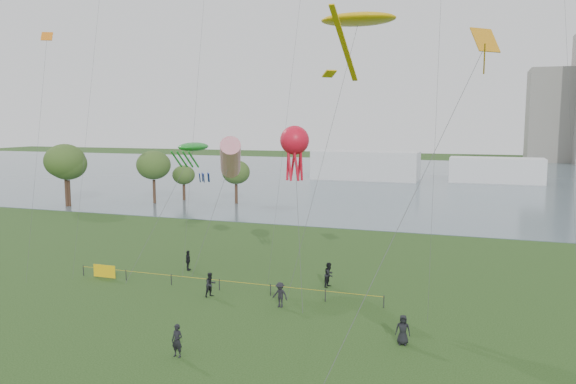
% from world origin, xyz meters
% --- Properties ---
extents(lake, '(400.00, 120.00, 0.08)m').
position_xyz_m(lake, '(0.00, 100.00, 0.02)').
color(lake, slate).
rests_on(lake, ground_plane).
extents(building_low, '(16.00, 18.00, 28.00)m').
position_xyz_m(building_low, '(32.00, 168.00, 14.00)').
color(building_low, slate).
rests_on(building_low, ground_plane).
extents(pavilion_left, '(22.00, 8.00, 6.00)m').
position_xyz_m(pavilion_left, '(-12.00, 95.00, 3.00)').
color(pavilion_left, silver).
rests_on(pavilion_left, ground_plane).
extents(pavilion_right, '(18.00, 7.00, 5.00)m').
position_xyz_m(pavilion_right, '(14.00, 98.00, 2.50)').
color(pavilion_right, silver).
rests_on(pavilion_right, ground_plane).
extents(trees, '(26.99, 15.96, 9.05)m').
position_xyz_m(trees, '(-39.51, 47.21, 5.88)').
color(trees, '#39261A').
rests_on(trees, ground_plane).
extents(fence, '(24.07, 0.07, 1.05)m').
position_xyz_m(fence, '(-12.82, 14.05, 0.55)').
color(fence, black).
rests_on(fence, ground_plane).
extents(spectator_a, '(0.98, 1.05, 1.73)m').
position_xyz_m(spectator_a, '(-6.63, 12.52, 0.86)').
color(spectator_a, black).
rests_on(spectator_a, ground_plane).
extents(spectator_b, '(1.19, 0.81, 1.70)m').
position_xyz_m(spectator_b, '(-1.23, 11.97, 0.85)').
color(spectator_b, black).
rests_on(spectator_b, ground_plane).
extents(spectator_c, '(0.65, 1.05, 1.67)m').
position_xyz_m(spectator_c, '(-11.58, 18.22, 0.84)').
color(spectator_c, black).
rests_on(spectator_c, ground_plane).
extents(spectator_d, '(0.86, 0.60, 1.67)m').
position_xyz_m(spectator_d, '(7.30, 8.29, 0.84)').
color(spectator_d, black).
rests_on(spectator_d, ground_plane).
extents(spectator_f, '(0.68, 0.49, 1.75)m').
position_xyz_m(spectator_f, '(-3.64, 2.78, 0.88)').
color(spectator_f, black).
rests_on(spectator_f, ground_plane).
extents(spectator_g, '(0.87, 1.03, 1.85)m').
position_xyz_m(spectator_g, '(0.65, 17.51, 0.92)').
color(spectator_g, black).
rests_on(spectator_g, ground_plane).
extents(kite_stingray, '(6.32, 10.20, 20.04)m').
position_xyz_m(kite_stingray, '(2.15, 19.31, 19.54)').
color(kite_stingray, '#3F3F42').
extents(kite_windsock, '(4.19, 6.42, 11.11)m').
position_xyz_m(kite_windsock, '(-8.71, 20.55, 9.24)').
color(kite_windsock, '#3F3F42').
extents(kite_creature, '(2.40, 10.69, 10.43)m').
position_xyz_m(kite_creature, '(-12.94, 21.99, 10.00)').
color(kite_creature, '#3F3F42').
extents(kite_octopus, '(3.28, 6.03, 11.96)m').
position_xyz_m(kite_octopus, '(-1.69, 16.36, 10.82)').
color(kite_octopus, '#3F3F42').
extents(kite_delta, '(6.91, 13.50, 16.85)m').
position_xyz_m(kite_delta, '(10.64, 7.31, 15.30)').
color(kite_delta, '#3F3F42').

